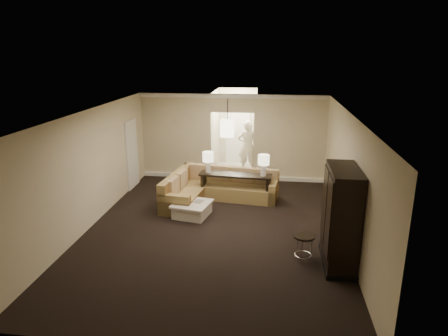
# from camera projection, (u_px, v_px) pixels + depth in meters

# --- Properties ---
(ground) EXTENTS (8.00, 8.00, 0.00)m
(ground) POSITION_uv_depth(u_px,v_px,m) (214.00, 230.00, 9.55)
(ground) COLOR black
(ground) RESTS_ON ground
(wall_back) EXTENTS (6.00, 0.04, 2.80)m
(wall_back) POSITION_uv_depth(u_px,v_px,m) (232.00, 137.00, 12.95)
(wall_back) COLOR beige
(wall_back) RESTS_ON ground
(wall_front) EXTENTS (6.00, 0.04, 2.80)m
(wall_front) POSITION_uv_depth(u_px,v_px,m) (169.00, 263.00, 5.35)
(wall_front) COLOR beige
(wall_front) RESTS_ON ground
(wall_left) EXTENTS (0.04, 8.00, 2.80)m
(wall_left) POSITION_uv_depth(u_px,v_px,m) (89.00, 169.00, 9.51)
(wall_left) COLOR beige
(wall_left) RESTS_ON ground
(wall_right) EXTENTS (0.04, 8.00, 2.80)m
(wall_right) POSITION_uv_depth(u_px,v_px,m) (348.00, 179.00, 8.79)
(wall_right) COLOR beige
(wall_right) RESTS_ON ground
(ceiling) EXTENTS (6.00, 8.00, 0.02)m
(ceiling) POSITION_uv_depth(u_px,v_px,m) (213.00, 113.00, 8.75)
(ceiling) COLOR white
(ceiling) RESTS_ON wall_back
(crown_molding) EXTENTS (6.00, 0.10, 0.12)m
(crown_molding) POSITION_uv_depth(u_px,v_px,m) (232.00, 96.00, 12.52)
(crown_molding) COLOR white
(crown_molding) RESTS_ON wall_back
(baseboard) EXTENTS (6.00, 0.10, 0.12)m
(baseboard) POSITION_uv_depth(u_px,v_px,m) (232.00, 177.00, 13.29)
(baseboard) COLOR white
(baseboard) RESTS_ON ground
(side_door) EXTENTS (0.05, 0.90, 2.10)m
(side_door) POSITION_uv_depth(u_px,v_px,m) (132.00, 154.00, 12.27)
(side_door) COLOR white
(side_door) RESTS_ON ground
(foyer) EXTENTS (1.44, 2.02, 2.80)m
(foyer) POSITION_uv_depth(u_px,v_px,m) (236.00, 132.00, 14.26)
(foyer) COLOR beige
(foyer) RESTS_ON ground
(sectional_sofa) EXTENTS (3.11, 2.38, 0.86)m
(sectional_sofa) POSITION_uv_depth(u_px,v_px,m) (213.00, 189.00, 11.33)
(sectional_sofa) COLOR brown
(sectional_sofa) RESTS_ON ground
(coffee_table) EXTENTS (1.05, 1.05, 0.38)m
(coffee_table) POSITION_uv_depth(u_px,v_px,m) (192.00, 209.00, 10.30)
(coffee_table) COLOR white
(coffee_table) RESTS_ON ground
(console_table) EXTENTS (2.06, 0.62, 0.78)m
(console_table) POSITION_uv_depth(u_px,v_px,m) (235.00, 185.00, 11.28)
(console_table) COLOR black
(console_table) RESTS_ON ground
(armoire) EXTENTS (0.59, 1.39, 1.99)m
(armoire) POSITION_uv_depth(u_px,v_px,m) (340.00, 219.00, 7.81)
(armoire) COLOR black
(armoire) RESTS_ON ground
(drink_table) EXTENTS (0.43, 0.43, 0.54)m
(drink_table) POSITION_uv_depth(u_px,v_px,m) (304.00, 242.00, 8.11)
(drink_table) COLOR black
(drink_table) RESTS_ON ground
(table_lamp_left) EXTENTS (0.31, 0.31, 0.60)m
(table_lamp_left) POSITION_uv_depth(u_px,v_px,m) (208.00, 159.00, 11.23)
(table_lamp_left) COLOR white
(table_lamp_left) RESTS_ON console_table
(table_lamp_right) EXTENTS (0.31, 0.31, 0.60)m
(table_lamp_right) POSITION_uv_depth(u_px,v_px,m) (264.00, 162.00, 10.92)
(table_lamp_right) COLOR white
(table_lamp_right) RESTS_ON console_table
(pendant_light) EXTENTS (0.38, 0.38, 1.09)m
(pendant_light) POSITION_uv_depth(u_px,v_px,m) (227.00, 128.00, 11.56)
(pendant_light) COLOR black
(pendant_light) RESTS_ON ceiling
(person) EXTENTS (0.74, 0.49, 2.03)m
(person) POSITION_uv_depth(u_px,v_px,m) (247.00, 144.00, 13.76)
(person) COLOR #EBE2C7
(person) RESTS_ON ground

